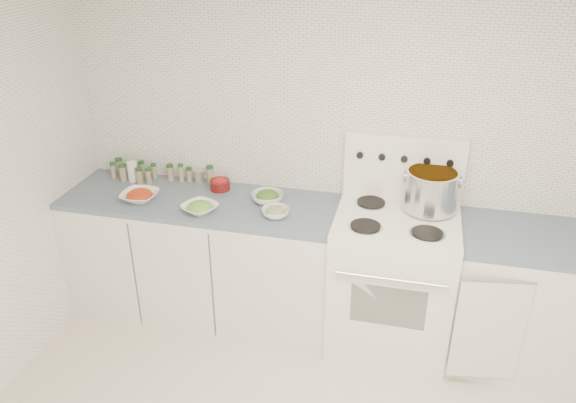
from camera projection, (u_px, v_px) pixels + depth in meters
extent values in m
cube|color=white|center=(331.00, 144.00, 3.69)|extent=(3.50, 0.02, 2.50)
cube|color=white|center=(204.00, 259.00, 3.95)|extent=(1.85, 0.62, 0.86)
cube|color=slate|center=(200.00, 202.00, 3.75)|extent=(1.85, 0.62, 0.03)
cube|color=white|center=(391.00, 282.00, 3.65)|extent=(0.76, 0.65, 0.92)
cube|color=black|center=(388.00, 306.00, 3.36)|extent=(0.45, 0.01, 0.28)
cylinder|color=silver|center=(390.00, 279.00, 3.22)|extent=(0.65, 0.02, 0.02)
cube|color=white|center=(398.00, 219.00, 3.44)|extent=(0.76, 0.65, 0.01)
cube|color=white|center=(404.00, 167.00, 3.60)|extent=(0.76, 0.06, 0.43)
cylinder|color=silver|center=(365.00, 227.00, 3.34)|extent=(0.21, 0.21, 0.01)
cylinder|color=black|center=(365.00, 226.00, 3.34)|extent=(0.18, 0.18, 0.01)
cylinder|color=silver|center=(427.00, 234.00, 3.26)|extent=(0.21, 0.21, 0.01)
cylinder|color=black|center=(427.00, 233.00, 3.26)|extent=(0.18, 0.18, 0.01)
cylinder|color=silver|center=(371.00, 203.00, 3.62)|extent=(0.21, 0.21, 0.01)
cylinder|color=black|center=(371.00, 202.00, 3.61)|extent=(0.18, 0.18, 0.01)
cylinder|color=silver|center=(428.00, 209.00, 3.54)|extent=(0.21, 0.21, 0.01)
cylinder|color=black|center=(428.00, 208.00, 3.54)|extent=(0.18, 0.18, 0.01)
cylinder|color=black|center=(360.00, 155.00, 3.59)|extent=(0.04, 0.02, 0.04)
cylinder|color=black|center=(382.00, 157.00, 3.57)|extent=(0.04, 0.02, 0.04)
cylinder|color=black|center=(404.00, 159.00, 3.54)|extent=(0.04, 0.02, 0.04)
cylinder|color=black|center=(427.00, 161.00, 3.51)|extent=(0.04, 0.02, 0.04)
cylinder|color=black|center=(450.00, 163.00, 3.48)|extent=(0.04, 0.02, 0.04)
cube|color=white|center=(524.00, 302.00, 3.51)|extent=(0.89, 0.62, 0.86)
cube|color=slate|center=(539.00, 240.00, 3.30)|extent=(0.89, 0.62, 0.03)
cube|color=white|center=(489.00, 331.00, 3.26)|extent=(0.40, 0.08, 0.70)
cylinder|color=silver|center=(431.00, 190.00, 3.47)|extent=(0.33, 0.33, 0.25)
cylinder|color=orange|center=(433.00, 174.00, 3.42)|extent=(0.30, 0.30, 0.03)
torus|color=silver|center=(404.00, 176.00, 3.47)|extent=(0.01, 0.08, 0.08)
torus|color=silver|center=(461.00, 182.00, 3.40)|extent=(0.01, 0.08, 0.08)
imported|color=white|center=(140.00, 196.00, 3.72)|extent=(0.24, 0.24, 0.06)
ellipsoid|color=#B2350F|center=(139.00, 195.00, 3.71)|extent=(0.17, 0.17, 0.08)
imported|color=white|center=(200.00, 208.00, 3.57)|extent=(0.28, 0.28, 0.05)
ellipsoid|color=#4B912F|center=(200.00, 207.00, 3.56)|extent=(0.15, 0.15, 0.07)
imported|color=white|center=(268.00, 198.00, 3.69)|extent=(0.25, 0.25, 0.07)
ellipsoid|color=#245317|center=(268.00, 195.00, 3.68)|extent=(0.15, 0.15, 0.07)
imported|color=white|center=(276.00, 213.00, 3.51)|extent=(0.18, 0.18, 0.05)
ellipsoid|color=#395421|center=(276.00, 211.00, 3.51)|extent=(0.13, 0.13, 0.06)
cylinder|color=#550F0E|center=(220.00, 185.00, 3.86)|extent=(0.14, 0.14, 0.07)
ellipsoid|color=red|center=(220.00, 182.00, 3.85)|extent=(0.10, 0.10, 0.05)
cylinder|color=white|center=(133.00, 171.00, 3.98)|extent=(0.09, 0.09, 0.14)
cylinder|color=#B6B09A|center=(199.00, 176.00, 3.97)|extent=(0.08, 0.08, 0.09)
cylinder|color=gray|center=(120.00, 167.00, 4.08)|extent=(0.05, 0.05, 0.11)
cylinder|color=#14461A|center=(119.00, 159.00, 4.05)|extent=(0.05, 0.05, 0.02)
cylinder|color=gray|center=(132.00, 169.00, 4.07)|extent=(0.04, 0.04, 0.09)
cylinder|color=#14461A|center=(131.00, 163.00, 4.05)|extent=(0.04, 0.04, 0.02)
cylinder|color=gray|center=(142.00, 170.00, 4.05)|extent=(0.04, 0.04, 0.10)
cylinder|color=#14461A|center=(141.00, 162.00, 4.02)|extent=(0.04, 0.04, 0.02)
cylinder|color=gray|center=(154.00, 172.00, 4.02)|extent=(0.04, 0.04, 0.10)
cylinder|color=#14461A|center=(153.00, 165.00, 4.00)|extent=(0.04, 0.04, 0.02)
cylinder|color=gray|center=(170.00, 174.00, 3.99)|extent=(0.05, 0.05, 0.11)
cylinder|color=#14461A|center=(170.00, 166.00, 3.96)|extent=(0.05, 0.05, 0.02)
cylinder|color=gray|center=(181.00, 174.00, 3.97)|extent=(0.04, 0.04, 0.12)
cylinder|color=#14461A|center=(180.00, 165.00, 3.94)|extent=(0.04, 0.04, 0.02)
cylinder|color=gray|center=(189.00, 176.00, 3.98)|extent=(0.04, 0.04, 0.09)
cylinder|color=#14461A|center=(189.00, 169.00, 3.95)|extent=(0.04, 0.04, 0.02)
cylinder|color=gray|center=(210.00, 176.00, 3.94)|extent=(0.05, 0.05, 0.12)
cylinder|color=#14461A|center=(210.00, 167.00, 3.91)|extent=(0.05, 0.05, 0.02)
cylinder|color=gray|center=(113.00, 172.00, 4.02)|extent=(0.04, 0.04, 0.11)
cylinder|color=#14461A|center=(112.00, 164.00, 3.99)|extent=(0.04, 0.04, 0.02)
cylinder|color=gray|center=(123.00, 174.00, 3.99)|extent=(0.05, 0.05, 0.11)
cylinder|color=#14461A|center=(122.00, 166.00, 3.96)|extent=(0.05, 0.05, 0.02)
cylinder|color=gray|center=(140.00, 177.00, 3.95)|extent=(0.05, 0.05, 0.10)
cylinder|color=#14461A|center=(139.00, 169.00, 3.92)|extent=(0.05, 0.05, 0.02)
cylinder|color=gray|center=(149.00, 177.00, 3.94)|extent=(0.04, 0.04, 0.10)
cylinder|color=#14461A|center=(148.00, 169.00, 3.91)|extent=(0.04, 0.04, 0.02)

